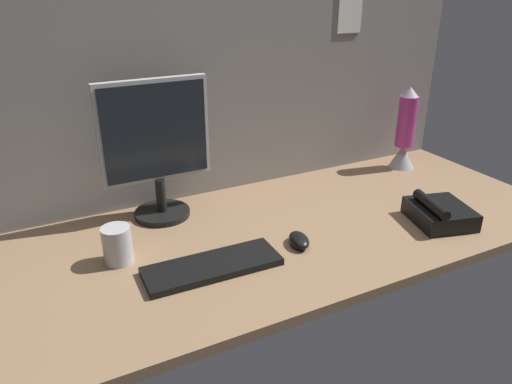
% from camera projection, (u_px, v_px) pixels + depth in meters
% --- Properties ---
extents(ground_plane, '(1.80, 0.80, 0.03)m').
position_uv_depth(ground_plane, '(291.00, 228.00, 1.56)').
color(ground_plane, '#8C6B4C').
extents(cubicle_wall_back, '(1.80, 0.06, 0.74)m').
position_uv_depth(cubicle_wall_back, '(239.00, 85.00, 1.71)').
color(cubicle_wall_back, gray).
rests_on(cubicle_wall_back, ground_plane).
extents(monitor, '(0.35, 0.18, 0.45)m').
position_uv_depth(monitor, '(156.00, 146.00, 1.52)').
color(monitor, black).
rests_on(monitor, ground_plane).
extents(keyboard, '(0.37, 0.14, 0.02)m').
position_uv_depth(keyboard, '(212.00, 266.00, 1.31)').
color(keyboard, black).
rests_on(keyboard, ground_plane).
extents(mouse, '(0.08, 0.11, 0.03)m').
position_uv_depth(mouse, '(299.00, 240.00, 1.43)').
color(mouse, black).
rests_on(mouse, ground_plane).
extents(mug_steel, '(0.08, 0.08, 0.11)m').
position_uv_depth(mug_steel, '(117.00, 245.00, 1.33)').
color(mug_steel, '#B2B2B7').
rests_on(mug_steel, ground_plane).
extents(lava_lamp, '(0.10, 0.10, 0.33)m').
position_uv_depth(lava_lamp, '(405.00, 135.00, 1.96)').
color(lava_lamp, '#A5A5AD').
rests_on(lava_lamp, ground_plane).
extents(desk_phone, '(0.21, 0.23, 0.09)m').
position_uv_depth(desk_phone, '(439.00, 213.00, 1.55)').
color(desk_phone, black).
rests_on(desk_phone, ground_plane).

